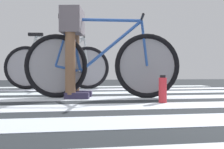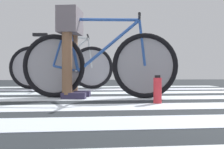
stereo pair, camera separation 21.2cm
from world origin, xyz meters
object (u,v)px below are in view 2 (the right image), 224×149
cyclist_1_of_2 (71,40)px  bicycle_2_of_2 (61,66)px  bicycle_1_of_2 (98,63)px  water_bottle (158,90)px

cyclist_1_of_2 → bicycle_2_of_2: 1.70m
bicycle_1_of_2 → water_bottle: (0.51, -0.60, -0.26)m
cyclist_1_of_2 → water_bottle: size_ratio=3.79×
cyclist_1_of_2 → water_bottle: (0.81, -0.66, -0.52)m
bicycle_2_of_2 → water_bottle: (1.03, -2.33, -0.26)m
bicycle_2_of_2 → water_bottle: 2.56m
bicycle_1_of_2 → cyclist_1_of_2: (-0.30, 0.06, 0.26)m
cyclist_1_of_2 → water_bottle: cyclist_1_of_2 is taller
bicycle_2_of_2 → water_bottle: bicycle_2_of_2 is taller
bicycle_2_of_2 → bicycle_1_of_2: bearing=-69.3°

